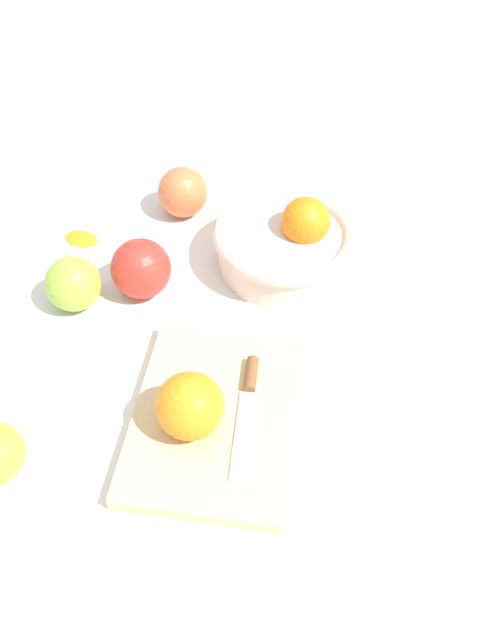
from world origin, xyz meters
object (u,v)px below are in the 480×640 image
(cutting_board, at_px, (215,418))
(apple_front_center, at_px, (73,284))
(bowl, at_px, (287,242))
(apple_front_left_2, at_px, (141,269))
(apple_front_left, at_px, (183,192))
(knife, at_px, (248,399))
(orange_on_board, at_px, (190,406))

(cutting_board, distance_m, apple_front_center, 0.26)
(bowl, relative_size, cutting_board, 0.82)
(cutting_board, height_order, apple_front_center, apple_front_center)
(cutting_board, distance_m, apple_front_left_2, 0.24)
(bowl, relative_size, apple_front_left, 2.62)
(cutting_board, relative_size, knife, 1.53)
(bowl, relative_size, apple_front_center, 2.72)
(bowl, xyz_separation_m, apple_front_left, (-0.08, -0.17, -0.00))
(cutting_board, xyz_separation_m, orange_on_board, (0.02, -0.02, 0.05))
(orange_on_board, xyz_separation_m, apple_front_center, (-0.16, -0.20, -0.02))
(cutting_board, distance_m, knife, 0.04)
(knife, bearing_deg, apple_front_left, -153.78)
(cutting_board, xyz_separation_m, knife, (-0.02, 0.03, 0.01))
(bowl, distance_m, apple_front_left, 0.19)
(knife, xyz_separation_m, apple_front_left, (-0.34, -0.17, 0.01))
(apple_front_left_2, bearing_deg, bowl, 117.32)
(apple_front_left, bearing_deg, apple_front_center, -22.40)
(cutting_board, bearing_deg, apple_front_center, -123.26)
(knife, bearing_deg, apple_front_left_2, -132.97)
(orange_on_board, distance_m, apple_front_left_2, 0.24)
(apple_front_left, bearing_deg, orange_on_board, 16.35)
(cutting_board, relative_size, orange_on_board, 3.26)
(orange_on_board, xyz_separation_m, apple_front_left_2, (-0.21, -0.12, -0.02))
(knife, relative_size, apple_front_left_2, 1.96)
(cutting_board, height_order, orange_on_board, orange_on_board)
(cutting_board, relative_size, apple_front_left, 3.19)
(apple_front_left, xyz_separation_m, apple_front_left_2, (0.17, -0.01, 0.00))
(cutting_board, height_order, apple_front_left, apple_front_left)
(apple_front_left, bearing_deg, cutting_board, 20.30)
(orange_on_board, relative_size, apple_front_left, 0.98)
(orange_on_board, bearing_deg, apple_front_center, -129.59)
(apple_front_center, bearing_deg, apple_front_left, 157.60)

